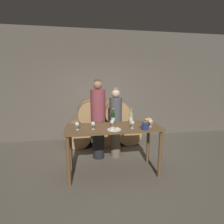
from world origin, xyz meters
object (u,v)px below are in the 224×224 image
object	(u,v)px
person_right	(116,121)
wine_glass_center	(112,122)
tasting_table	(113,133)
blue_crock	(145,126)
wine_glass_left	(93,124)
bread_basket	(148,122)
cheese_plate	(114,130)
wine_glass_right	(132,123)
wine_glass_far_right	(151,122)
wine_bottle_red	(113,118)
wine_glass_far_left	(77,124)
wine_bottle_white	(131,118)
person_left	(98,118)

from	to	relation	value
person_right	wine_glass_center	distance (m)	0.83
tasting_table	blue_crock	xyz separation A→B (m)	(0.51, -0.29, 0.19)
tasting_table	wine_glass_left	bearing A→B (deg)	-162.15
bread_basket	cheese_plate	size ratio (longest dim) A/B	0.85
wine_glass_right	wine_glass_far_right	bearing A→B (deg)	5.36
person_right	wine_bottle_red	distance (m)	0.55
wine_glass_left	wine_glass_far_left	bearing A→B (deg)	175.10
wine_bottle_white	person_left	bearing A→B (deg)	139.68
tasting_table	wine_glass_right	xyz separation A→B (m)	(0.32, -0.17, 0.22)
bread_basket	wine_glass_center	world-z (taller)	wine_glass_center
wine_glass_center	wine_glass_right	xyz separation A→B (m)	(0.35, -0.12, 0.00)
wine_glass_left	cheese_plate	bearing A→B (deg)	-15.57
bread_basket	wine_glass_right	bearing A→B (deg)	-148.22
wine_bottle_white	cheese_plate	size ratio (longest dim) A/B	1.24
bread_basket	wine_glass_left	xyz separation A→B (m)	(-1.10, -0.21, 0.05)
wine_glass_left	wine_glass_right	world-z (taller)	same
person_left	blue_crock	size ratio (longest dim) A/B	14.03
tasting_table	wine_glass_right	distance (m)	0.42
blue_crock	wine_glass_right	bearing A→B (deg)	146.93
blue_crock	cheese_plate	xyz separation A→B (m)	(-0.54, 0.07, -0.05)
wine_glass_right	wine_glass_far_left	bearing A→B (deg)	176.06
wine_glass_far_right	wine_bottle_white	bearing A→B (deg)	129.36
person_left	cheese_plate	xyz separation A→B (m)	(0.19, -0.95, 0.01)
bread_basket	wine_glass_right	size ratio (longest dim) A/B	1.48
person_right	wine_bottle_white	size ratio (longest dim) A/B	5.37
wine_bottle_red	wine_glass_left	distance (m)	0.55
tasting_table	cheese_plate	xyz separation A→B (m)	(-0.03, -0.22, 0.13)
wine_glass_far_left	wine_glass_far_right	size ratio (longest dim) A/B	1.00
blue_crock	wine_bottle_white	bearing A→B (deg)	102.93
person_right	bread_basket	size ratio (longest dim) A/B	7.87
wine_bottle_white	wine_glass_right	size ratio (longest dim) A/B	2.17
wine_bottle_white	wine_bottle_red	bearing A→B (deg)	175.35
tasting_table	blue_crock	bearing A→B (deg)	-29.72
cheese_plate	wine_glass_left	size ratio (longest dim) A/B	1.75
wine_bottle_white	wine_glass_right	distance (m)	0.38
wine_glass_far_left	wine_glass_right	xyz separation A→B (m)	(0.98, -0.07, 0.00)
person_right	wine_glass_left	bearing A→B (deg)	-123.79
wine_glass_center	tasting_table	bearing A→B (deg)	56.18
wine_glass_far_left	wine_bottle_red	bearing A→B (deg)	25.67
tasting_table	person_left	xyz separation A→B (m)	(-0.22, 0.73, 0.13)
wine_glass_far_left	wine_glass_center	distance (m)	0.63
cheese_plate	wine_bottle_white	bearing A→B (deg)	45.40
person_right	wine_bottle_white	world-z (taller)	person_right
wine_glass_far_right	person_left	bearing A→B (deg)	136.04
wine_bottle_red	wine_glass_center	world-z (taller)	wine_bottle_red
wine_glass_far_left	tasting_table	bearing A→B (deg)	8.58
person_left	wine_bottle_white	distance (m)	0.81
wine_bottle_white	wine_glass_left	distance (m)	0.85
wine_glass_far_left	wine_glass_right	bearing A→B (deg)	-3.94
person_left	wine_glass_center	size ratio (longest dim) A/B	13.07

